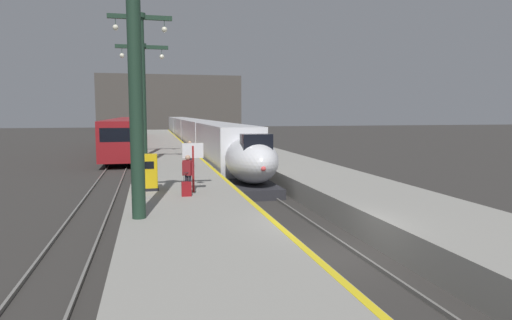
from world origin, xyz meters
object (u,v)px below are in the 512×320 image
at_px(station_column_mid, 142,76).
at_px(rolling_suitcase, 186,189).
at_px(regional_train_adjacent, 126,133).
at_px(station_column_far, 143,89).
at_px(passenger_near_edge, 188,172).
at_px(departure_info_board, 193,157).
at_px(station_column_near, 134,36).
at_px(ticket_machine_yellow, 149,174).
at_px(highspeed_train_main, 193,132).
at_px(passenger_mid_platform, 190,152).

bearing_deg(station_column_mid, rolling_suitcase, -81.13).
height_order(regional_train_adjacent, station_column_far, station_column_far).
height_order(passenger_near_edge, departure_info_board, departure_info_board).
height_order(station_column_near, ticket_machine_yellow, station_column_near).
height_order(highspeed_train_main, rolling_suitcase, highspeed_train_main).
xyz_separation_m(highspeed_train_main, station_column_near, (-5.90, -43.06, 4.86)).
bearing_deg(rolling_suitcase, regional_train_adjacent, 96.39).
relative_size(regional_train_adjacent, departure_info_board, 17.26).
xyz_separation_m(station_column_far, ticket_machine_yellow, (0.35, -16.22, -4.55)).
relative_size(regional_train_adjacent, rolling_suitcase, 37.27).
distance_m(regional_train_adjacent, passenger_near_edge, 35.98).
height_order(regional_train_adjacent, passenger_near_edge, regional_train_adjacent).
bearing_deg(regional_train_adjacent, passenger_near_edge, -83.46).
relative_size(station_column_far, departure_info_board, 4.12).
height_order(highspeed_train_main, passenger_mid_platform, highspeed_train_main).
xyz_separation_m(ticket_machine_yellow, departure_info_board, (1.84, -0.90, 0.77)).
relative_size(highspeed_train_main, passenger_mid_platform, 44.02).
relative_size(ticket_machine_yellow, departure_info_board, 0.75).
bearing_deg(passenger_mid_platform, highspeed_train_main, 84.15).
relative_size(station_column_near, departure_info_board, 4.56).
distance_m(station_column_far, passenger_near_edge, 18.50).
xyz_separation_m(station_column_mid, ticket_machine_yellow, (0.35, -9.83, -5.05)).
bearing_deg(passenger_mid_platform, station_column_near, -102.37).
relative_size(regional_train_adjacent, station_column_mid, 3.78).
height_order(station_column_mid, rolling_suitcase, station_column_mid).
bearing_deg(ticket_machine_yellow, passenger_near_edge, -47.20).
distance_m(highspeed_train_main, regional_train_adjacent, 8.91).
bearing_deg(departure_info_board, ticket_machine_yellow, 153.98).
height_order(highspeed_train_main, departure_info_board, highspeed_train_main).
distance_m(highspeed_train_main, ticket_machine_yellow, 38.19).
xyz_separation_m(highspeed_train_main, station_column_mid, (-5.90, -27.95, 4.86)).
bearing_deg(ticket_machine_yellow, highspeed_train_main, 81.64).
xyz_separation_m(station_column_near, passenger_mid_platform, (2.80, 12.75, -4.79)).
distance_m(station_column_near, rolling_suitcase, 6.74).
distance_m(rolling_suitcase, departure_info_board, 1.55).
xyz_separation_m(station_column_mid, rolling_suitcase, (1.82, -11.64, -5.48)).
distance_m(passenger_mid_platform, rolling_suitcase, 9.35).
height_order(station_column_near, passenger_near_edge, station_column_near).
bearing_deg(station_column_mid, station_column_near, -90.00).
relative_size(station_column_mid, ticket_machine_yellow, 6.05).
bearing_deg(station_column_near, rolling_suitcase, 62.42).
bearing_deg(passenger_mid_platform, departure_info_board, -94.16).
distance_m(station_column_mid, passenger_mid_platform, 6.03).
xyz_separation_m(station_column_far, passenger_mid_platform, (2.80, -8.75, -4.30)).
distance_m(station_column_mid, departure_info_board, 11.75).
bearing_deg(rolling_suitcase, station_column_near, -117.58).
distance_m(station_column_far, departure_info_board, 17.66).
relative_size(passenger_near_edge, passenger_mid_platform, 1.00).
bearing_deg(regional_train_adjacent, departure_info_board, -82.85).
relative_size(regional_train_adjacent, passenger_near_edge, 21.66).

